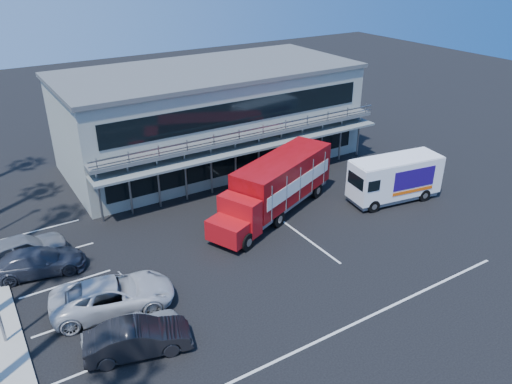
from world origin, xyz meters
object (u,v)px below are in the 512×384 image
red_truck (277,185)px  parked_car_b (138,338)px  parked_car_a (134,331)px  white_van (395,178)px

red_truck → parked_car_b: bearing=-171.7°
red_truck → parked_car_a: red_truck is taller
parked_car_a → parked_car_b: 0.50m
red_truck → parked_car_b: red_truck is taller
parked_car_a → white_van: bearing=-74.0°
parked_car_b → white_van: bearing=-62.3°
parked_car_a → parked_car_b: bearing=-175.6°
parked_car_a → parked_car_b: parked_car_a is taller
parked_car_a → parked_car_b: (0.00, -0.50, -0.00)m
white_van → parked_car_b: (-19.45, -4.50, -0.88)m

